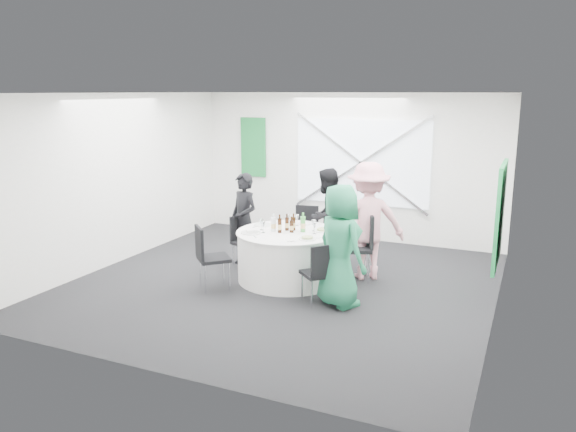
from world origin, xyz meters
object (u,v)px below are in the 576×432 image
at_px(chair_back_left, 243,237).
at_px(person_woman_pink, 368,221).
at_px(chair_front_left, 208,253).
at_px(person_woman_green, 340,246).
at_px(green_water_bottle, 303,224).
at_px(person_man_back_left, 244,220).
at_px(clear_water_bottle, 274,225).
at_px(chair_back_right, 362,241).
at_px(person_man_back, 326,216).
at_px(banquet_table, 288,256).
at_px(chair_front_right, 320,269).
at_px(chair_back, 305,229).

bearing_deg(chair_back_left, person_woman_pink, -63.31).
distance_m(chair_front_left, person_woman_green, 1.95).
xyz_separation_m(person_woman_pink, green_water_bottle, (-0.85, -0.51, -0.02)).
height_order(chair_front_left, person_man_back_left, person_man_back_left).
bearing_deg(person_woman_pink, person_man_back_left, -23.99).
height_order(person_woman_green, clear_water_bottle, person_woman_green).
bearing_deg(chair_back_left, person_woman_green, -96.89).
distance_m(chair_back_right, person_man_back, 1.07).
bearing_deg(banquet_table, chair_front_left, -135.19).
relative_size(green_water_bottle, clear_water_bottle, 1.08).
height_order(chair_front_right, person_man_back, person_man_back).
bearing_deg(clear_water_bottle, chair_front_right, -34.55).
bearing_deg(person_man_back, banquet_table, -0.00).
height_order(person_man_back_left, person_man_back, person_man_back).
relative_size(person_man_back_left, green_water_bottle, 5.23).
height_order(banquet_table, person_man_back_left, person_man_back_left).
height_order(person_man_back_left, person_woman_green, person_woman_green).
distance_m(person_woman_pink, clear_water_bottle, 1.43).
distance_m(banquet_table, chair_back_right, 1.13).
xyz_separation_m(chair_back_right, person_man_back, (-0.81, 0.67, 0.19)).
relative_size(chair_back_right, chair_front_right, 1.21).
relative_size(chair_back, person_man_back_left, 0.60).
bearing_deg(person_woman_green, chair_back, -23.21).
bearing_deg(clear_water_bottle, chair_back_right, 22.44).
relative_size(chair_back, person_man_back, 0.58).
bearing_deg(clear_water_bottle, person_man_back_left, 147.89).
relative_size(chair_front_right, person_man_back, 0.54).
relative_size(chair_front_right, person_woman_green, 0.52).
height_order(chair_back, chair_back_left, chair_back).
bearing_deg(chair_back_right, green_water_bottle, -89.43).
xyz_separation_m(banquet_table, person_man_back_left, (-0.97, 0.41, 0.39)).
height_order(banquet_table, clear_water_bottle, clear_water_bottle).
bearing_deg(chair_back_left, clear_water_bottle, -99.13).
bearing_deg(chair_back_left, chair_front_left, -156.33).
distance_m(chair_back_left, chair_front_left, 1.22).
relative_size(chair_back_left, person_man_back_left, 0.55).
bearing_deg(chair_back_right, person_woman_green, -21.82).
distance_m(banquet_table, chair_front_right, 1.13).
distance_m(chair_back_right, green_water_bottle, 0.93).
xyz_separation_m(chair_back_left, green_water_bottle, (1.17, -0.26, 0.39)).
bearing_deg(person_woman_green, clear_water_bottle, 7.04).
bearing_deg(person_woman_green, green_water_bottle, -9.23).
relative_size(chair_front_right, green_water_bottle, 2.93).
distance_m(chair_back_left, person_woman_green, 2.27).
distance_m(banquet_table, person_man_back_left, 1.13).
distance_m(chair_back_right, person_man_back_left, 2.00).
height_order(chair_back_left, chair_front_right, chair_front_right).
height_order(chair_back_left, person_woman_green, person_woman_green).
relative_size(person_woman_green, clear_water_bottle, 6.10).
height_order(chair_back_right, person_man_back, person_man_back).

